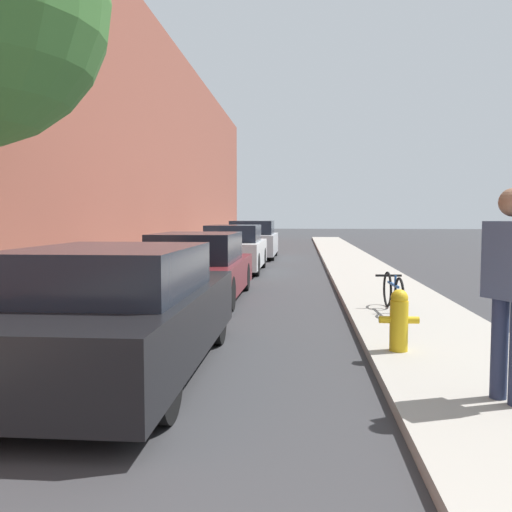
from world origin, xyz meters
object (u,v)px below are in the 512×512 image
parked_car_black (117,312)px  bicycle (393,292)px  parked_car_maroon (198,268)px  parked_car_white (234,249)px  pedestrian (511,281)px  parked_car_silver (253,240)px  fire_hydrant (399,319)px

parked_car_black → bicycle: bearing=45.0°
parked_car_maroon → parked_car_white: parked_car_white is taller
parked_car_maroon → pedestrian: pedestrian is taller
pedestrian → bicycle: pedestrian is taller
parked_car_white → pedestrian: (3.78, -11.84, 0.46)m
pedestrian → parked_car_maroon: bearing=3.4°
parked_car_white → parked_car_silver: (0.07, 5.48, 0.04)m
parked_car_white → pedestrian: pedestrian is taller
pedestrian → parked_car_black: bearing=47.5°
parked_car_white → parked_car_silver: size_ratio=1.00×
fire_hydrant → pedestrian: size_ratio=0.40×
pedestrian → bicycle: 4.46m
parked_car_white → bicycle: parked_car_white is taller
parked_car_maroon → parked_car_black: bearing=-88.7°
parked_car_maroon → pedestrian: (3.82, -6.18, 0.51)m
fire_hydrant → bicycle: fire_hydrant is taller
parked_car_white → fire_hydrant: 10.63m
parked_car_white → pedestrian: bearing=-72.3°
parked_car_silver → pedestrian: size_ratio=2.31×
parked_car_white → pedestrian: size_ratio=2.32×
pedestrian → parked_car_white: bearing=-10.5°
parked_car_silver → fire_hydrant: size_ratio=5.75×
parked_car_maroon → fire_hydrant: (3.21, -4.48, -0.15)m
parked_car_silver → pedestrian: 17.72m
parked_car_maroon → parked_car_white: 5.66m
parked_car_silver → bicycle: (3.48, -12.93, -0.28)m
pedestrian → fire_hydrant: bearing=-8.6°
fire_hydrant → parked_car_maroon: bearing=125.6°
parked_car_black → fire_hydrant: (3.09, 0.76, -0.17)m
parked_car_maroon → fire_hydrant: parked_car_maroon is taller
parked_car_black → parked_car_silver: bearing=90.1°
parked_car_white → bicycle: (3.55, -7.45, -0.24)m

